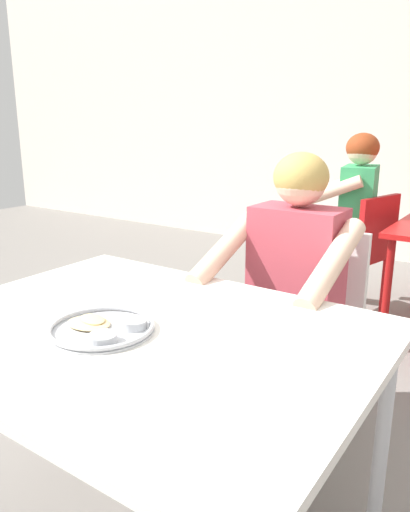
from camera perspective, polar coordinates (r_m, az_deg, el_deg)
table_foreground at (r=1.39m, az=-7.49°, el=-10.57°), size 1.26×0.95×0.75m
thali_tray at (r=1.34m, az=-11.80°, el=-8.19°), size 0.28×0.28×0.03m
chair_foreground at (r=2.12m, az=11.76°, el=-6.77°), size 0.43×0.43×0.86m
diner_foreground at (r=1.85m, az=9.32°, el=-2.99°), size 0.49×0.55×1.19m
chair_red_left at (r=3.33m, az=17.68°, el=0.96°), size 0.51×0.52×0.85m
patron_background at (r=3.34m, az=15.81°, el=5.13°), size 0.60×0.56×1.23m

